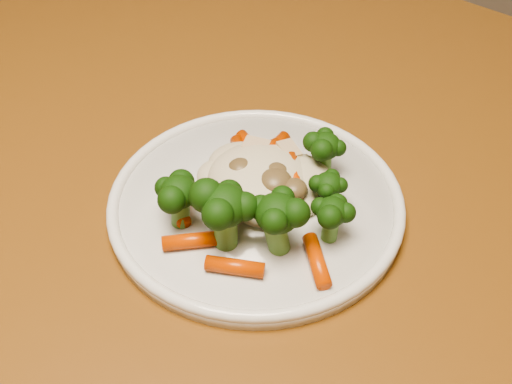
% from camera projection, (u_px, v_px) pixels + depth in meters
% --- Properties ---
extents(dining_table, '(1.46, 1.26, 0.75)m').
position_uv_depth(dining_table, '(254.00, 228.00, 0.66)').
color(dining_table, brown).
rests_on(dining_table, ground).
extents(plate, '(0.25, 0.25, 0.01)m').
position_uv_depth(plate, '(256.00, 204.00, 0.54)').
color(plate, white).
rests_on(plate, dining_table).
extents(meal, '(0.16, 0.17, 0.05)m').
position_uv_depth(meal, '(261.00, 191.00, 0.51)').
color(meal, beige).
rests_on(meal, plate).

